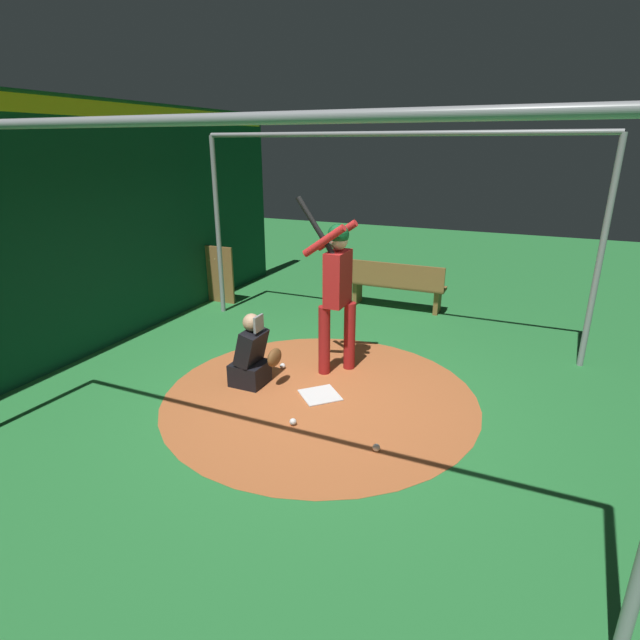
{
  "coord_description": "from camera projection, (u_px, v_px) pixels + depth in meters",
  "views": [
    {
      "loc": [
        2.1,
        -4.77,
        2.8
      ],
      "look_at": [
        0.0,
        0.0,
        0.95
      ],
      "focal_mm": 27.87,
      "sensor_mm": 36.0,
      "label": 1
    }
  ],
  "objects": [
    {
      "name": "bench",
      "position": [
        396.0,
        285.0,
        8.81
      ],
      "size": [
        1.72,
        0.36,
        0.85
      ],
      "color": "olive",
      "rests_on": "ground"
    },
    {
      "name": "cage_frame",
      "position": [
        320.0,
        216.0,
        5.15
      ],
      "size": [
        5.77,
        4.48,
        2.97
      ],
      "color": "gray",
      "rests_on": "ground"
    },
    {
      "name": "dirt_circle",
      "position": [
        320.0,
        396.0,
        5.84
      ],
      "size": [
        3.66,
        3.66,
        0.01
      ],
      "primitive_type": "cylinder",
      "color": "#B76033",
      "rests_on": "ground"
    },
    {
      "name": "baseball_2",
      "position": [
        376.0,
        448.0,
        4.78
      ],
      "size": [
        0.07,
        0.07,
        0.07
      ],
      "primitive_type": "sphere",
      "color": "white",
      "rests_on": "dirt_circle"
    },
    {
      "name": "batter",
      "position": [
        337.0,
        283.0,
        6.12
      ],
      "size": [
        0.68,
        0.49,
        2.23
      ],
      "color": "maroon",
      "rests_on": "ground"
    },
    {
      "name": "ground_plane",
      "position": [
        320.0,
        396.0,
        5.85
      ],
      "size": [
        25.61,
        25.61,
        0.0
      ],
      "primitive_type": "plane",
      "color": "#287A38"
    },
    {
      "name": "baseball_0",
      "position": [
        293.0,
        422.0,
        5.22
      ],
      "size": [
        0.07,
        0.07,
        0.07
      ],
      "primitive_type": "sphere",
      "color": "white",
      "rests_on": "dirt_circle"
    },
    {
      "name": "catcher",
      "position": [
        252.0,
        357.0,
        6.02
      ],
      "size": [
        0.58,
        0.4,
        0.92
      ],
      "color": "black",
      "rests_on": "ground"
    },
    {
      "name": "home_plate",
      "position": [
        320.0,
        395.0,
        5.84
      ],
      "size": [
        0.59,
        0.59,
        0.01
      ],
      "primitive_type": "cube",
      "rotation": [
        0.0,
        0.0,
        0.79
      ],
      "color": "white",
      "rests_on": "dirt_circle"
    },
    {
      "name": "bat_rack",
      "position": [
        215.0,
        276.0,
        9.23
      ],
      "size": [
        0.82,
        0.17,
        1.05
      ],
      "color": "olive",
      "rests_on": "ground"
    },
    {
      "name": "baseball_1",
      "position": [
        283.0,
        366.0,
        6.54
      ],
      "size": [
        0.07,
        0.07,
        0.07
      ],
      "primitive_type": "sphere",
      "color": "white",
      "rests_on": "dirt_circle"
    },
    {
      "name": "back_wall",
      "position": [
        77.0,
        231.0,
        6.62
      ],
      "size": [
        0.23,
        9.61,
        3.39
      ],
      "color": "#0C3D26",
      "rests_on": "ground"
    }
  ]
}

